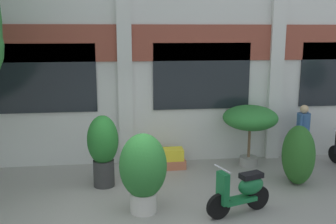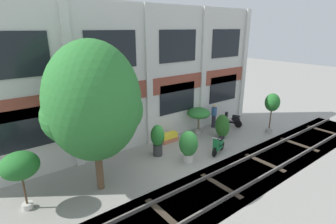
# 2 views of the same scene
# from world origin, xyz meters

# --- Properties ---
(ground_plane) EXTENTS (80.00, 80.00, 0.00)m
(ground_plane) POSITION_xyz_m (0.00, 0.00, 0.00)
(ground_plane) COLOR gray
(apartment_facade) EXTENTS (16.08, 0.64, 7.24)m
(apartment_facade) POSITION_xyz_m (-0.00, 3.24, 3.62)
(apartment_facade) COLOR silver
(apartment_facade) RESTS_ON ground
(rail_tracks) EXTENTS (23.72, 2.80, 0.43)m
(rail_tracks) POSITION_xyz_m (0.00, -2.24, -0.13)
(rail_tracks) COLOR #4C473F
(rail_tracks) RESTS_ON ground
(broadleaf_tree) EXTENTS (3.62, 3.45, 5.78)m
(broadleaf_tree) POSITION_xyz_m (-3.97, 0.60, 3.49)
(broadleaf_tree) COLOR brown
(broadleaf_tree) RESTS_ON ground
(potted_plant_fluted_column) EXTENTS (0.90, 0.90, 1.54)m
(potted_plant_fluted_column) POSITION_xyz_m (0.26, 0.11, 0.86)
(potted_plant_fluted_column) COLOR beige
(potted_plant_fluted_column) RESTS_ON ground
(potted_plant_glazed_jar) EXTENTS (0.68, 0.68, 1.61)m
(potted_plant_glazed_jar) POSITION_xyz_m (-0.54, 1.50, 0.91)
(potted_plant_glazed_jar) COLOR #333333
(potted_plant_glazed_jar) RESTS_ON ground
(potted_plant_low_pan) EXTENTS (1.37, 1.37, 1.57)m
(potted_plant_low_pan) POSITION_xyz_m (3.08, 2.36, 1.22)
(potted_plant_low_pan) COLOR gray
(potted_plant_low_pan) RESTS_ON ground
(potted_plant_terracotta_small) EXTENTS (1.26, 1.26, 2.17)m
(potted_plant_terracotta_small) POSITION_xyz_m (-6.55, 1.03, 1.67)
(potted_plant_terracotta_small) COLOR beige
(potted_plant_terracotta_small) RESTS_ON ground
(potted_plant_square_trough) EXTENTS (1.06, 0.48, 0.50)m
(potted_plant_square_trough) POSITION_xyz_m (0.93, 2.45, 0.24)
(potted_plant_square_trough) COLOR #B76647
(potted_plant_square_trough) RESTS_ON ground
(potted_plant_tall_urn) EXTENTS (0.86, 0.86, 2.43)m
(potted_plant_tall_urn) POSITION_xyz_m (6.61, -0.20, 1.81)
(potted_plant_tall_urn) COLOR gray
(potted_plant_tall_urn) RESTS_ON ground
(scooter_near_curb) EXTENTS (0.68, 1.33, 0.98)m
(scooter_near_curb) POSITION_xyz_m (5.62, 1.81, 0.44)
(scooter_near_curb) COLOR black
(scooter_near_curb) RESTS_ON ground
(scooter_second_parked) EXTENTS (1.33, 0.67, 0.98)m
(scooter_second_parked) POSITION_xyz_m (2.10, -0.18, 0.44)
(scooter_second_parked) COLOR black
(scooter_second_parked) RESTS_ON ground
(resident_by_doorway) EXTENTS (0.40, 0.40, 1.54)m
(resident_by_doorway) POSITION_xyz_m (4.55, 2.47, 0.82)
(resident_by_doorway) COLOR #282833
(resident_by_doorway) RESTS_ON ground
(topiary_hedge) EXTENTS (0.85, 1.09, 1.34)m
(topiary_hedge) POSITION_xyz_m (3.80, 1.10, 0.67)
(topiary_hedge) COLOR #286023
(topiary_hedge) RESTS_ON ground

